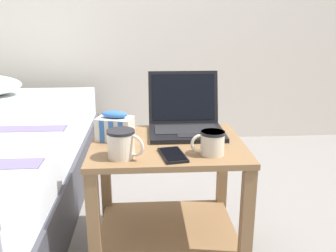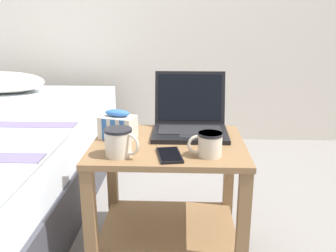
{
  "view_description": "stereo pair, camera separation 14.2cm",
  "coord_description": "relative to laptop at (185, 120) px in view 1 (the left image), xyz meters",
  "views": [
    {
      "loc": [
        -0.09,
        -1.4,
        1.0
      ],
      "look_at": [
        0.0,
        -0.04,
        0.6
      ],
      "focal_mm": 40.0,
      "sensor_mm": 36.0,
      "label": 1
    },
    {
      "loc": [
        0.05,
        -1.4,
        1.0
      ],
      "look_at": [
        0.0,
        -0.04,
        0.6
      ],
      "focal_mm": 40.0,
      "sensor_mm": 36.0,
      "label": 2
    }
  ],
  "objects": [
    {
      "name": "bedside_table",
      "position": [
        -0.09,
        -0.14,
        -0.24
      ],
      "size": [
        0.6,
        0.49,
        0.52
      ],
      "color": "olive",
      "rests_on": "ground_plane"
    },
    {
      "name": "laptop",
      "position": [
        0.0,
        0.0,
        0.0
      ],
      "size": [
        0.31,
        0.3,
        0.25
      ],
      "color": "black",
      "rests_on": "bedside_table"
    },
    {
      "name": "cell_phone",
      "position": [
        -0.08,
        -0.29,
        -0.04
      ],
      "size": [
        0.11,
        0.16,
        0.01
      ],
      "color": "black",
      "rests_on": "bedside_table"
    },
    {
      "name": "mug_front_left",
      "position": [
        -0.26,
        -0.3,
        0.01
      ],
      "size": [
        0.13,
        0.1,
        0.1
      ],
      "color": "beige",
      "rests_on": "bedside_table"
    },
    {
      "name": "mug_front_right",
      "position": [
        0.06,
        -0.28,
        -0.0
      ],
      "size": [
        0.13,
        0.09,
        0.09
      ],
      "color": "beige",
      "rests_on": "bedside_table"
    },
    {
      "name": "snack_bag",
      "position": [
        -0.3,
        -0.1,
        0.0
      ],
      "size": [
        0.16,
        0.12,
        0.12
      ],
      "color": "silver",
      "rests_on": "bedside_table"
    }
  ]
}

